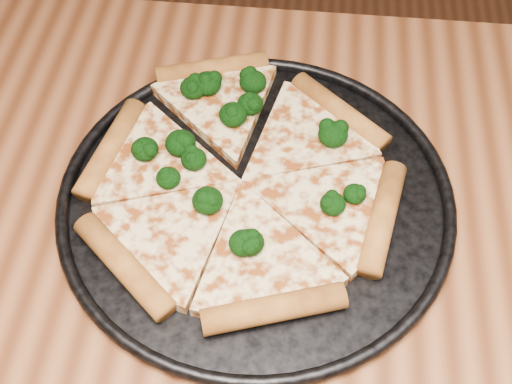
# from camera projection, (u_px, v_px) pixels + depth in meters

# --- Properties ---
(dining_table) EXTENTS (1.20, 0.90, 0.75)m
(dining_table) POSITION_uv_depth(u_px,v_px,m) (325.00, 360.00, 0.68)
(dining_table) COLOR #95542E
(dining_table) RESTS_ON ground
(pizza_pan) EXTENTS (0.41, 0.41, 0.02)m
(pizza_pan) POSITION_uv_depth(u_px,v_px,m) (256.00, 197.00, 0.69)
(pizza_pan) COLOR black
(pizza_pan) RESTS_ON dining_table
(pizza) EXTENTS (0.35, 0.37, 0.03)m
(pizza) POSITION_uv_depth(u_px,v_px,m) (240.00, 179.00, 0.69)
(pizza) COLOR #FFE19C
(pizza) RESTS_ON pizza_pan
(broccoli_florets) EXTENTS (0.25, 0.25, 0.02)m
(broccoli_florets) POSITION_uv_depth(u_px,v_px,m) (232.00, 144.00, 0.70)
(broccoli_florets) COLOR black
(broccoli_florets) RESTS_ON pizza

